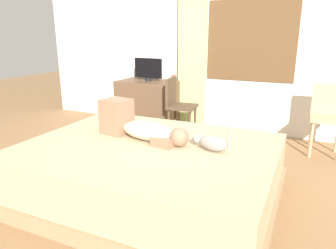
% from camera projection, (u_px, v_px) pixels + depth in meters
% --- Properties ---
extents(ground_plane, '(16.00, 16.00, 0.00)m').
position_uv_depth(ground_plane, '(151.00, 195.00, 2.95)').
color(ground_plane, olive).
extents(back_wall_with_window, '(6.40, 0.14, 2.90)m').
position_uv_depth(back_wall_with_window, '(226.00, 34.00, 4.65)').
color(back_wall_with_window, silver).
rests_on(back_wall_with_window, ground).
extents(bed, '(2.25, 1.76, 0.50)m').
position_uv_depth(bed, '(149.00, 171.00, 2.88)').
color(bed, '#997A56').
rests_on(bed, ground).
extents(person_lying, '(0.94, 0.38, 0.34)m').
position_uv_depth(person_lying, '(139.00, 126.00, 2.98)').
color(person_lying, '#CCB299').
rests_on(person_lying, bed).
extents(cat, '(0.35, 0.17, 0.21)m').
position_uv_depth(cat, '(211.00, 143.00, 2.66)').
color(cat, gray).
rests_on(cat, bed).
extents(desk, '(0.90, 0.56, 0.74)m').
position_uv_depth(desk, '(148.00, 104.00, 5.04)').
color(desk, brown).
rests_on(desk, ground).
extents(tv_monitor, '(0.48, 0.10, 0.35)m').
position_uv_depth(tv_monitor, '(148.00, 69.00, 4.88)').
color(tv_monitor, black).
rests_on(tv_monitor, desk).
extents(cup, '(0.07, 0.07, 0.09)m').
position_uv_depth(cup, '(174.00, 78.00, 4.93)').
color(cup, '#B23D38').
rests_on(cup, desk).
extents(chair_by_desk, '(0.42, 0.42, 0.86)m').
position_uv_depth(chair_by_desk, '(178.00, 103.00, 4.47)').
color(chair_by_desk, '#4C3828').
rests_on(chair_by_desk, ground).
extents(chair_spare, '(0.39, 0.39, 0.86)m').
position_uv_depth(chair_spare, '(327.00, 114.00, 3.87)').
color(chair_spare, tan).
rests_on(chair_spare, ground).
extents(curtain_left, '(0.44, 0.06, 2.50)m').
position_uv_depth(curtain_left, '(192.00, 47.00, 4.79)').
color(curtain_left, '#ADCC75').
rests_on(curtain_left, ground).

